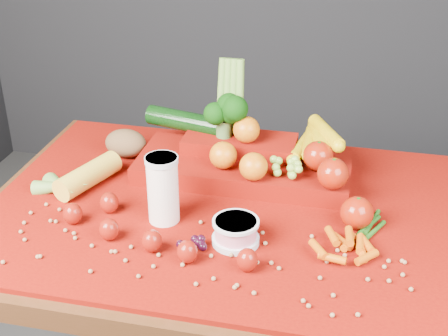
% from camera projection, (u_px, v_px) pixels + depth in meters
% --- Properties ---
extents(table, '(1.10, 0.80, 0.75)m').
position_uv_depth(table, '(222.00, 244.00, 1.47)').
color(table, '#341E0C').
rests_on(table, ground).
extents(red_cloth, '(1.05, 0.75, 0.01)m').
position_uv_depth(red_cloth, '(222.00, 208.00, 1.42)').
color(red_cloth, '#740D03').
rests_on(red_cloth, table).
extents(milk_glass, '(0.07, 0.07, 0.15)m').
position_uv_depth(milk_glass, '(163.00, 187.00, 1.33)').
color(milk_glass, white).
rests_on(milk_glass, red_cloth).
extents(yogurt_bowl, '(0.10, 0.10, 0.05)m').
position_uv_depth(yogurt_bowl, '(236.00, 231.00, 1.28)').
color(yogurt_bowl, silver).
rests_on(yogurt_bowl, red_cloth).
extents(strawberry_scatter, '(0.44, 0.18, 0.05)m').
position_uv_depth(strawberry_scatter, '(144.00, 231.00, 1.28)').
color(strawberry_scatter, maroon).
rests_on(strawberry_scatter, red_cloth).
extents(dark_grape_cluster, '(0.06, 0.05, 0.03)m').
position_uv_depth(dark_grape_cluster, '(194.00, 244.00, 1.27)').
color(dark_grape_cluster, black).
rests_on(dark_grape_cluster, red_cloth).
extents(soybean_scatter, '(0.84, 0.24, 0.01)m').
position_uv_depth(soybean_scatter, '(200.00, 255.00, 1.25)').
color(soybean_scatter, '#9B6C42').
rests_on(soybean_scatter, red_cloth).
extents(corn_ear, '(0.23, 0.26, 0.06)m').
position_uv_depth(corn_ear, '(70.00, 183.00, 1.47)').
color(corn_ear, yellow).
rests_on(corn_ear, red_cloth).
extents(potato, '(0.11, 0.08, 0.07)m').
position_uv_depth(potato, '(126.00, 143.00, 1.62)').
color(potato, brown).
rests_on(potato, red_cloth).
extents(baby_carrot_pile, '(0.18, 0.17, 0.03)m').
position_uv_depth(baby_carrot_pile, '(344.00, 247.00, 1.25)').
color(baby_carrot_pile, '#C35106').
rests_on(baby_carrot_pile, red_cloth).
extents(green_bean_pile, '(0.14, 0.12, 0.01)m').
position_uv_depth(green_bean_pile, '(371.00, 224.00, 1.35)').
color(green_bean_pile, '#1E5112').
rests_on(green_bean_pile, red_cloth).
extents(produce_mound, '(0.60, 0.36, 0.27)m').
position_uv_depth(produce_mound, '(252.00, 155.00, 1.52)').
color(produce_mound, '#740D03').
rests_on(produce_mound, red_cloth).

